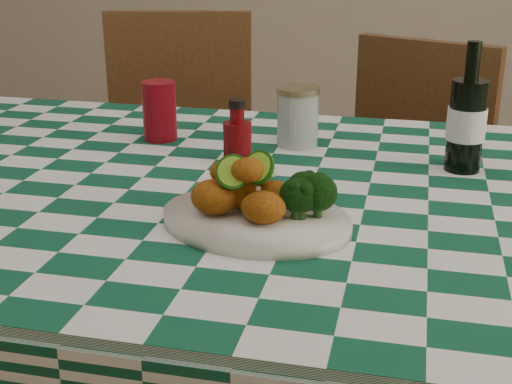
% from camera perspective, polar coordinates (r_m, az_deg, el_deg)
% --- Properties ---
extents(dining_table, '(1.66, 1.06, 0.79)m').
position_cam_1_polar(dining_table, '(1.45, -0.36, -14.25)').
color(dining_table, '#104B32').
rests_on(dining_table, ground).
extents(plate, '(0.35, 0.30, 0.02)m').
position_cam_1_polar(plate, '(1.10, 0.00, -2.24)').
color(plate, silver).
rests_on(plate, dining_table).
extents(fried_chicken_pile, '(0.14, 0.10, 0.09)m').
position_cam_1_polar(fried_chicken_pile, '(1.08, -0.53, 0.46)').
color(fried_chicken_pile, '#A4570F').
rests_on(fried_chicken_pile, plate).
extents(broccoli_side, '(0.09, 0.09, 0.07)m').
position_cam_1_polar(broccoli_side, '(1.08, 4.65, -0.34)').
color(broccoli_side, black).
rests_on(broccoli_side, plate).
extents(red_tumbler, '(0.08, 0.08, 0.13)m').
position_cam_1_polar(red_tumbler, '(1.54, -7.73, 6.46)').
color(red_tumbler, maroon).
rests_on(red_tumbler, dining_table).
extents(ketchup_bottle, '(0.06, 0.06, 0.12)m').
position_cam_1_polar(ketchup_bottle, '(1.38, -1.51, 4.89)').
color(ketchup_bottle, '#610408').
rests_on(ketchup_bottle, dining_table).
extents(mason_jar, '(0.11, 0.11, 0.12)m').
position_cam_1_polar(mason_jar, '(1.49, 3.36, 6.04)').
color(mason_jar, '#B2BCBA').
rests_on(mason_jar, dining_table).
extents(beer_bottle, '(0.09, 0.09, 0.24)m').
position_cam_1_polar(beer_bottle, '(1.37, 16.61, 6.49)').
color(beer_bottle, black).
rests_on(beer_bottle, dining_table).
extents(wooden_chair_left, '(0.54, 0.55, 0.97)m').
position_cam_1_polar(wooden_chair_left, '(2.13, -6.42, 0.45)').
color(wooden_chair_left, '#472814').
rests_on(wooden_chair_left, ground).
extents(wooden_chair_right, '(0.56, 0.57, 0.92)m').
position_cam_1_polar(wooden_chair_right, '(2.03, 10.49, -1.77)').
color(wooden_chair_right, '#472814').
rests_on(wooden_chair_right, ground).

